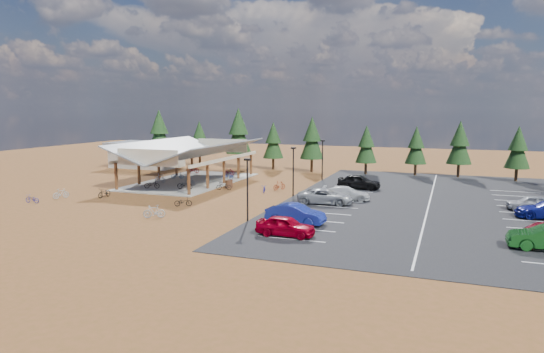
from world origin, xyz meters
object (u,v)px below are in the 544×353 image
object	(u,v)px
bike_16	(224,186)
bike_13	(154,211)
bike_pavilion	(190,151)
bike_14	(264,189)
bike_12	(183,202)
bike_3	(193,169)
bike_0	(152,184)
lamp_post_2	(322,157)
bike_7	(229,172)
bike_2	(177,175)
bike_10	(32,199)
bike_8	(104,193)
car_4	(359,182)
trash_bin_1	(228,184)
car_2	(325,196)
outbuilding	(147,154)
trash_bin_0	(230,183)
bike_6	(227,176)
lamp_post_1	(293,168)
bike_15	(279,185)
car_3	(346,193)
car_0	(286,226)
car_1	(296,214)
bike_5	(190,181)
bike_4	(185,185)
lamp_post_0	(247,185)
car_8	(530,203)
bike_1	(160,178)
bike_9	(61,194)

from	to	relation	value
bike_16	bike_13	bearing A→B (deg)	-18.63
bike_pavilion	bike_14	xyz separation A→B (m)	(11.37, -3.96, -3.40)
bike_12	bike_16	bearing A→B (deg)	-26.01
bike_3	bike_16	xyz separation A→B (m)	(10.12, -10.82, -0.21)
bike_0	bike_12	xyz separation A→B (m)	(8.26, -7.12, -0.14)
lamp_post_2	bike_7	world-z (taller)	lamp_post_2
bike_2	bike_10	world-z (taller)	bike_2
bike_8	car_4	world-z (taller)	car_4
trash_bin_1	bike_13	world-z (taller)	bike_13
bike_8	car_2	size ratio (longest dim) A/B	0.35
bike_14	trash_bin_1	bearing A→B (deg)	148.43
outbuilding	bike_3	bearing A→B (deg)	-21.71
bike_pavilion	trash_bin_1	world-z (taller)	bike_pavilion
trash_bin_0	bike_6	world-z (taller)	bike_6
bike_0	lamp_post_1	bearing A→B (deg)	-99.24
bike_15	lamp_post_1	bearing A→B (deg)	159.95
car_3	bike_12	bearing A→B (deg)	111.88
bike_14	bike_15	bearing A→B (deg)	49.29
bike_13	car_0	distance (m)	12.33
lamp_post_2	car_1	distance (m)	23.90
bike_10	bike_12	xyz separation A→B (m)	(14.53, 3.75, 0.02)
bike_0	bike_3	size ratio (longest dim) A/B	0.95
bike_13	car_2	world-z (taller)	car_2
car_1	bike_12	bearing A→B (deg)	79.66
bike_pavilion	bike_7	xyz separation A→B (m)	(2.11, 6.58, -3.23)
bike_3	bike_10	world-z (taller)	bike_3
car_1	trash_bin_1	bearing A→B (deg)	45.93
outbuilding	bike_5	xyz separation A→B (m)	(15.47, -13.76, -1.42)
trash_bin_0	bike_2	world-z (taller)	bike_2
trash_bin_1	outbuilding	bearing A→B (deg)	146.15
bike_4	bike_2	bearing A→B (deg)	29.97
bike_pavilion	car_1	distance (m)	25.26
lamp_post_0	bike_3	distance (m)	30.35
bike_pavilion	car_4	world-z (taller)	bike_pavilion
bike_pavilion	bike_10	size ratio (longest dim) A/B	12.60
lamp_post_0	car_2	world-z (taller)	lamp_post_0
trash_bin_1	bike_3	distance (m)	13.83
bike_0	bike_5	xyz separation A→B (m)	(2.82, 3.60, 0.04)
car_8	bike_13	bearing A→B (deg)	-68.77
outbuilding	bike_13	world-z (taller)	outbuilding
bike_pavilion	bike_15	world-z (taller)	bike_pavilion
outbuilding	lamp_post_0	world-z (taller)	lamp_post_0
bike_1	bike_9	bearing A→B (deg)	175.87
trash_bin_0	bike_1	distance (m)	9.32
bike_9	car_0	size ratio (longest dim) A/B	0.39
lamp_post_1	bike_10	bearing A→B (deg)	-151.62
bike_4	bike_8	bearing A→B (deg)	135.08
lamp_post_1	bike_14	bearing A→B (deg)	164.00
car_1	car_8	bearing A→B (deg)	-52.64
bike_2	car_3	world-z (taller)	car_3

